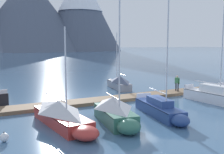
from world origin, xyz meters
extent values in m
plane|color=#426689|center=(0.00, 0.00, 0.00)|extent=(700.00, 700.00, 0.00)
cone|color=#4C566B|center=(20.17, 191.54, 28.36)|extent=(84.89, 84.89, 56.73)
cone|color=#4C566B|center=(58.50, 186.92, 31.72)|extent=(64.14, 64.14, 63.45)
cube|color=brown|center=(0.00, 4.00, 0.15)|extent=(25.12, 3.16, 0.30)
cylinder|color=#38383D|center=(0.04, 3.05, 0.12)|extent=(24.04, 1.17, 0.24)
cylinder|color=#38383D|center=(-0.04, 4.95, 0.12)|extent=(24.04, 1.17, 0.24)
cube|color=black|center=(12.44, 4.48, 0.15)|extent=(0.25, 2.27, 0.27)
cube|color=#B2332D|center=(-7.30, -1.50, 0.40)|extent=(2.60, 6.27, 0.81)
ellipsoid|color=#B2332D|center=(-6.84, -4.84, 0.40)|extent=(1.76, 2.08, 0.77)
cube|color=#501614|center=(-7.30, -1.50, 0.77)|extent=(2.62, 6.15, 0.06)
cylinder|color=silver|center=(-7.18, -2.34, 3.62)|extent=(0.10, 0.10, 5.62)
cylinder|color=silver|center=(-7.45, -0.43, 1.71)|extent=(0.61, 3.83, 0.08)
pyramid|color=silver|center=(-7.36, -1.05, 1.19)|extent=(2.68, 5.10, 0.76)
cube|color=#336B56|center=(-3.89, -2.62, 0.49)|extent=(2.26, 4.79, 0.98)
ellipsoid|color=#336B56|center=(-4.21, -5.16, 0.49)|extent=(1.62, 1.61, 0.93)
cube|color=#163027|center=(-3.89, -2.62, 0.94)|extent=(2.29, 4.70, 0.06)
cylinder|color=silver|center=(-4.00, -3.50, 4.95)|extent=(0.10, 0.10, 7.93)
cylinder|color=silver|center=(-3.83, -2.09, 1.75)|extent=(0.43, 2.83, 0.08)
pyramid|color=silver|center=(-3.85, -2.27, 1.36)|extent=(2.40, 3.90, 0.75)
cube|color=navy|center=(-0.03, -2.26, 0.43)|extent=(2.19, 5.77, 0.85)
ellipsoid|color=navy|center=(-0.45, -5.27, 0.43)|extent=(1.38, 1.44, 0.81)
cube|color=#121D39|center=(-0.03, -2.26, 0.81)|extent=(2.22, 5.66, 0.06)
cylinder|color=silver|center=(-0.19, -3.38, 4.86)|extent=(0.10, 0.10, 8.01)
cylinder|color=silver|center=(0.00, -2.01, 1.83)|extent=(0.46, 2.75, 0.08)
cube|color=#2F4A8A|center=(-0.05, -2.40, 1.11)|extent=(1.34, 2.64, 0.50)
cube|color=silver|center=(0.34, 0.44, 1.03)|extent=(1.29, 0.28, 0.36)
cube|color=#93939E|center=(2.83, 10.01, 0.42)|extent=(2.02, 5.18, 0.84)
ellipsoid|color=#93939E|center=(3.19, 12.83, 0.42)|extent=(1.41, 1.95, 0.79)
cube|color=#424247|center=(2.83, 10.01, 0.80)|extent=(2.05, 5.09, 0.06)
cylinder|color=silver|center=(2.93, 10.78, 3.79)|extent=(0.10, 0.10, 5.90)
cylinder|color=silver|center=(2.75, 9.31, 1.82)|extent=(0.45, 2.95, 0.08)
pyramid|color=#4C5670|center=(2.79, 9.63, 1.21)|extent=(2.15, 4.21, 0.75)
cube|color=white|center=(7.05, -0.65, 0.48)|extent=(1.95, 5.86, 0.97)
cube|color=slate|center=(7.05, -0.65, 0.93)|extent=(1.97, 5.75, 0.06)
cylinder|color=silver|center=(7.13, -1.48, 4.86)|extent=(0.10, 0.10, 7.78)
cylinder|color=silver|center=(6.98, -0.03, 1.79)|extent=(0.39, 2.90, 0.08)
cube|color=white|center=(7.06, -0.80, 1.30)|extent=(1.21, 2.67, 0.67)
cube|color=silver|center=(6.75, 2.13, 1.15)|extent=(1.22, 0.23, 0.36)
cube|color=silver|center=(10.32, 1.18, 1.26)|extent=(1.51, 0.40, 0.36)
cylinder|color=#232328|center=(6.93, 4.38, 0.73)|extent=(0.14, 0.14, 0.86)
cylinder|color=#232328|center=(7.03, 4.14, 0.73)|extent=(0.14, 0.14, 0.86)
cube|color=#387A4C|center=(6.98, 4.26, 1.46)|extent=(0.34, 0.43, 0.60)
sphere|color=tan|center=(6.98, 4.26, 1.88)|extent=(0.22, 0.22, 0.22)
cylinder|color=#387A4C|center=(6.89, 4.49, 1.39)|extent=(0.09, 0.09, 0.62)
cylinder|color=#387A4C|center=(7.07, 4.02, 1.39)|extent=(0.09, 0.09, 0.62)
sphere|color=white|center=(-10.97, -3.20, 0.24)|extent=(0.49, 0.49, 0.49)
cylinder|color=#262628|center=(-10.97, -3.20, 0.53)|extent=(0.06, 0.06, 0.08)
camera|label=1|loc=(-11.75, -18.68, 5.37)|focal=43.15mm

